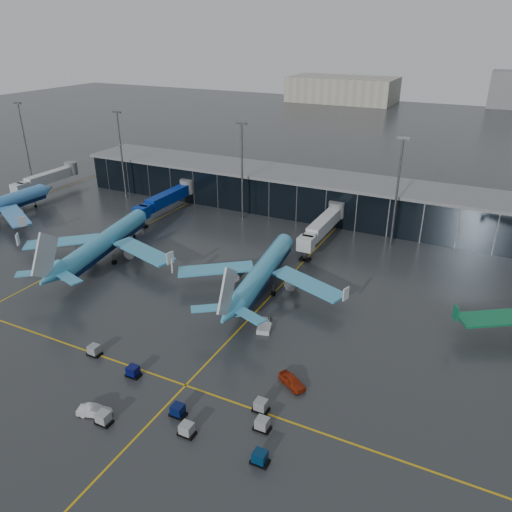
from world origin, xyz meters
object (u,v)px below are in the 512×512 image
at_px(airliner_klm_near, 263,260).
at_px(mobile_airstair, 264,326).
at_px(baggage_carts, 181,406).
at_px(service_van_white, 94,411).
at_px(airliner_arkefly, 104,231).
at_px(service_van_red, 292,381).

distance_m(airliner_klm_near, mobile_airstair, 15.88).
xyz_separation_m(baggage_carts, service_van_white, (-9.87, -5.93, -0.02)).
distance_m(airliner_arkefly, service_van_white, 51.10).
relative_size(mobile_airstair, service_van_red, 0.76).
bearing_deg(service_van_red, service_van_white, 159.32).
relative_size(airliner_arkefly, service_van_white, 9.55).
xyz_separation_m(mobile_airstair, service_van_red, (9.87, -11.26, 0.05)).
height_order(mobile_airstair, service_van_white, mobile_airstair).
distance_m(baggage_carts, service_van_white, 11.52).
bearing_deg(mobile_airstair, airliner_klm_near, 101.12).
bearing_deg(service_van_white, service_van_red, -69.91).
height_order(airliner_arkefly, airliner_klm_near, airliner_arkefly).
xyz_separation_m(baggage_carts, service_van_red, (11.45, 11.48, 0.06)).
height_order(airliner_arkefly, service_van_white, airliner_arkefly).
relative_size(airliner_klm_near, service_van_red, 8.44).
height_order(service_van_red, service_van_white, service_van_red).
xyz_separation_m(airliner_klm_near, service_van_red, (16.53, -24.60, -5.43)).
distance_m(mobile_airstair, service_van_red, 14.97).
bearing_deg(mobile_airstair, service_van_white, -127.20).
relative_size(airliner_arkefly, mobile_airstair, 11.75).
bearing_deg(service_van_white, baggage_carts, -78.13).
bearing_deg(airliner_klm_near, service_van_white, -103.87).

